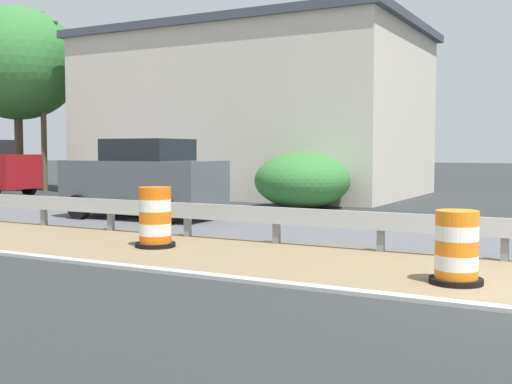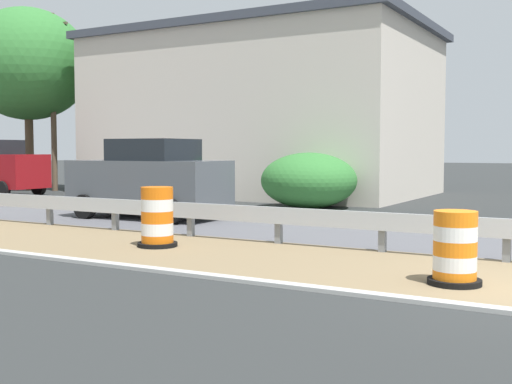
{
  "view_description": "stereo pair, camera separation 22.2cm",
  "coord_description": "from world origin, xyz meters",
  "views": [
    {
      "loc": [
        -8.88,
        -0.47,
        1.81
      ],
      "look_at": [
        0.27,
        4.48,
        1.12
      ],
      "focal_mm": 45.13,
      "sensor_mm": 36.0,
      "label": 1
    },
    {
      "loc": [
        -8.77,
        -0.67,
        1.81
      ],
      "look_at": [
        0.27,
        4.48,
        1.12
      ],
      "focal_mm": 45.13,
      "sensor_mm": 36.0,
      "label": 2
    }
  ],
  "objects": [
    {
      "name": "traffic_barrel_nearest",
      "position": [
        -0.05,
        1.23,
        0.45
      ],
      "size": [
        0.72,
        0.72,
        0.99
      ],
      "color": "orange",
      "rests_on": "ground"
    },
    {
      "name": "traffic_barrel_close",
      "position": [
        0.66,
        6.82,
        0.51
      ],
      "size": [
        0.74,
        0.74,
        1.12
      ],
      "color": "orange",
      "rests_on": "ground"
    },
    {
      "name": "tree_roadside",
      "position": [
        10.95,
        22.06,
        5.52
      ],
      "size": [
        5.4,
        5.4,
        7.96
      ],
      "color": "brown",
      "rests_on": "ground"
    },
    {
      "name": "roadside_shop_near",
      "position": [
        14.4,
        12.19,
        3.28
      ],
      "size": [
        8.57,
        13.29,
        6.53
      ],
      "color": "beige",
      "rests_on": "ground"
    },
    {
      "name": "car_lead_far_lane",
      "position": [
        4.54,
        10.14,
        1.04
      ],
      "size": [
        2.19,
        4.21,
        2.08
      ],
      "rotation": [
        0.0,
        0.0,
        1.6
      ],
      "color": "#4C5156",
      "rests_on": "ground"
    },
    {
      "name": "bush_roadside",
      "position": [
        9.16,
        7.67,
        0.86
      ],
      "size": [
        2.96,
        2.96,
        1.72
      ],
      "primitive_type": "ellipsoid",
      "color": "#337533",
      "rests_on": "ground"
    },
    {
      "name": "utility_pole_near",
      "position": [
        10.78,
        6.09,
        4.27
      ],
      "size": [
        0.24,
        1.8,
        8.22
      ],
      "color": "brown",
      "rests_on": "ground"
    },
    {
      "name": "utility_pole_mid",
      "position": [
        11.24,
        20.85,
        3.98
      ],
      "size": [
        0.24,
        1.8,
        7.65
      ],
      "color": "brown",
      "rests_on": "ground"
    }
  ]
}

